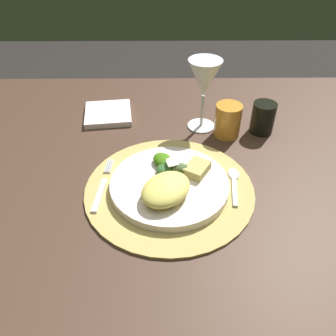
% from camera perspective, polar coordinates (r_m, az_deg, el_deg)
% --- Properties ---
extents(ground_plane, '(6.00, 6.00, 0.00)m').
position_cam_1_polar(ground_plane, '(1.41, 0.10, -24.38)').
color(ground_plane, black).
extents(dining_table, '(1.27, 0.94, 0.76)m').
position_cam_1_polar(dining_table, '(0.91, 0.15, -7.47)').
color(dining_table, '#452E22').
rests_on(dining_table, ground).
extents(placemat, '(0.36, 0.36, 0.01)m').
position_cam_1_polar(placemat, '(0.74, 0.04, -3.46)').
color(placemat, tan).
rests_on(placemat, dining_table).
extents(dinner_plate, '(0.25, 0.25, 0.02)m').
position_cam_1_polar(dinner_plate, '(0.73, 0.04, -2.77)').
color(dinner_plate, silver).
rests_on(dinner_plate, placemat).
extents(pasta_serving, '(0.14, 0.14, 0.04)m').
position_cam_1_polar(pasta_serving, '(0.68, -0.36, -3.49)').
color(pasta_serving, '#E3D361').
rests_on(pasta_serving, dinner_plate).
extents(salad_greens, '(0.09, 0.08, 0.03)m').
position_cam_1_polar(salad_greens, '(0.76, 0.21, 0.63)').
color(salad_greens, '#465C31').
rests_on(salad_greens, dinner_plate).
extents(bread_piece, '(0.06, 0.07, 0.02)m').
position_cam_1_polar(bread_piece, '(0.75, 4.77, -0.12)').
color(bread_piece, tan).
rests_on(bread_piece, dinner_plate).
extents(fork, '(0.03, 0.17, 0.00)m').
position_cam_1_polar(fork, '(0.75, -10.72, -3.02)').
color(fork, silver).
rests_on(fork, placemat).
extents(spoon, '(0.03, 0.12, 0.01)m').
position_cam_1_polar(spoon, '(0.77, 10.75, -1.91)').
color(spoon, silver).
rests_on(spoon, placemat).
extents(napkin, '(0.14, 0.14, 0.02)m').
position_cam_1_polar(napkin, '(1.00, -9.77, 8.76)').
color(napkin, white).
rests_on(napkin, dining_table).
extents(wine_glass, '(0.08, 0.08, 0.18)m').
position_cam_1_polar(wine_glass, '(0.88, 5.95, 14.09)').
color(wine_glass, silver).
rests_on(wine_glass, dining_table).
extents(amber_tumbler, '(0.07, 0.07, 0.09)m').
position_cam_1_polar(amber_tumbler, '(0.90, 9.76, 7.69)').
color(amber_tumbler, orange).
rests_on(amber_tumbler, dining_table).
extents(dark_tumbler, '(0.06, 0.06, 0.08)m').
position_cam_1_polar(dark_tumbler, '(0.94, 15.28, 7.93)').
color(dark_tumbler, black).
rests_on(dark_tumbler, dining_table).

